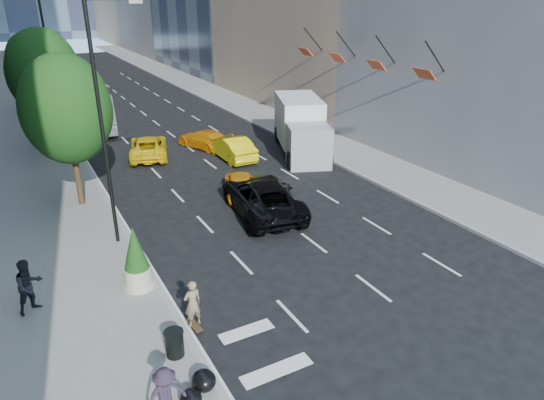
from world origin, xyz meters
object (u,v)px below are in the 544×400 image
skateboarder (193,306)px  trash_can (175,344)px  city_bus (78,101)px  planter_shrub (136,259)px  black_sedan_lincoln (262,197)px  box_truck (301,126)px  black_sedan_mercedes (275,197)px

skateboarder → trash_can: 1.53m
city_bus → planter_shrub: 26.74m
black_sedan_lincoln → planter_shrub: (-7.10, -3.85, 0.44)m
box_truck → trash_can: (-13.92, -15.44, -1.26)m
black_sedan_mercedes → planter_shrub: planter_shrub is taller
city_bus → box_truck: city_bus is taller
city_bus → trash_can: 30.89m
skateboarder → trash_can: (-1.00, -1.13, -0.27)m
skateboarder → black_sedan_mercedes: skateboarder is taller
black_sedan_mercedes → trash_can: size_ratio=5.83×
city_bus → trash_can: (-2.06, -30.80, -1.31)m
city_bus → black_sedan_lincoln: bearing=-77.9°
black_sedan_mercedes → box_truck: box_truck is taller
trash_can → planter_shrub: (0.00, 4.14, 0.74)m
skateboarder → box_truck: bearing=-138.5°
skateboarder → trash_can: skateboarder is taller
city_bus → trash_can: bearing=-94.2°
skateboarder → planter_shrub: (-1.00, 3.01, 0.48)m
planter_shrub → box_truck: bearing=39.1°
skateboarder → trash_can: bearing=42.1°
skateboarder → planter_shrub: bearing=-78.1°
city_bus → box_truck: bearing=-52.6°
black_sedan_lincoln → city_bus: size_ratio=0.46×
black_sedan_mercedes → city_bus: size_ratio=0.35×
box_truck → trash_can: size_ratio=9.75×
black_sedan_lincoln → black_sedan_mercedes: size_ratio=1.31×
skateboarder → black_sedan_lincoln: black_sedan_lincoln is taller
black_sedan_lincoln → planter_shrub: bearing=37.6°
black_sedan_mercedes → box_truck: bearing=-106.6°
trash_can → planter_shrub: size_ratio=0.34×
skateboarder → city_bus: (1.06, 29.66, 1.04)m
skateboarder → planter_shrub: size_ratio=0.68×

